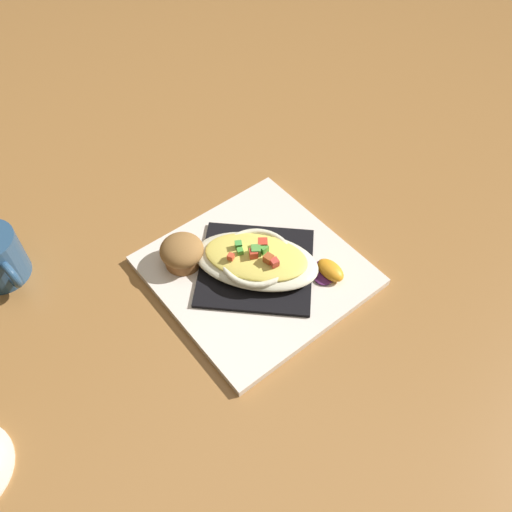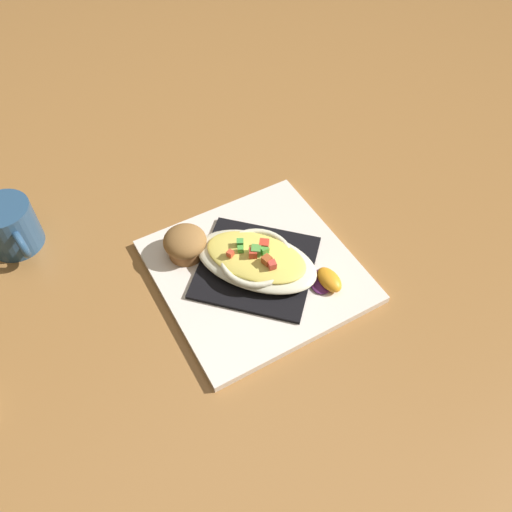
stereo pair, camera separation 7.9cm
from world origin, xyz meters
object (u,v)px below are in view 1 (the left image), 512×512
object	(u,v)px
square_plate	(256,271)
orange_garnish	(329,271)
muffin	(182,252)
gratin_dish	(256,259)

from	to	relation	value
square_plate	orange_garnish	world-z (taller)	orange_garnish
muffin	orange_garnish	world-z (taller)	muffin
gratin_dish	orange_garnish	distance (m)	0.11
square_plate	gratin_dish	size ratio (longest dim) A/B	1.33
muffin	orange_garnish	bearing A→B (deg)	31.85
gratin_dish	orange_garnish	bearing A→B (deg)	31.88
muffin	orange_garnish	distance (m)	0.22
square_plate	orange_garnish	distance (m)	0.11
gratin_dish	square_plate	bearing A→B (deg)	-161.94
gratin_dish	muffin	xyz separation A→B (m)	(-0.10, -0.06, 0.00)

